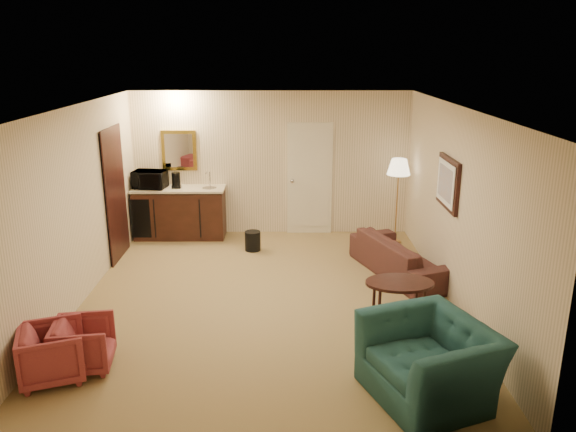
# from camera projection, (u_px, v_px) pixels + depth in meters

# --- Properties ---
(ground) EXTENTS (6.00, 6.00, 0.00)m
(ground) POSITION_uv_depth(u_px,v_px,m) (267.00, 300.00, 7.66)
(ground) COLOR olive
(ground) RESTS_ON ground
(room_walls) EXTENTS (5.02, 6.01, 2.61)m
(room_walls) POSITION_uv_depth(u_px,v_px,m) (260.00, 166.00, 7.91)
(room_walls) COLOR beige
(room_walls) RESTS_ON ground
(wetbar_cabinet) EXTENTS (1.64, 0.58, 0.92)m
(wetbar_cabinet) POSITION_uv_depth(u_px,v_px,m) (180.00, 213.00, 10.13)
(wetbar_cabinet) COLOR #381911
(wetbar_cabinet) RESTS_ON ground
(sofa) EXTENTS (1.22, 2.01, 0.76)m
(sofa) POSITION_uv_depth(u_px,v_px,m) (402.00, 250.00, 8.47)
(sofa) COLOR black
(sofa) RESTS_ON ground
(teal_armchair) EXTENTS (1.16, 1.39, 1.04)m
(teal_armchair) POSITION_uv_depth(u_px,v_px,m) (430.00, 349.00, 5.42)
(teal_armchair) COLOR #1F4D4D
(teal_armchair) RESTS_ON ground
(rose_chair_near) EXTENTS (0.63, 0.66, 0.60)m
(rose_chair_near) POSITION_uv_depth(u_px,v_px,m) (83.00, 342.00, 5.97)
(rose_chair_near) COLOR #963931
(rose_chair_near) RESTS_ON ground
(rose_chair_far) EXTENTS (0.76, 0.78, 0.64)m
(rose_chair_far) POSITION_uv_depth(u_px,v_px,m) (52.00, 351.00, 5.77)
(rose_chair_far) COLOR #963931
(rose_chair_far) RESTS_ON ground
(coffee_table) EXTENTS (0.88, 0.61, 0.50)m
(coffee_table) POSITION_uv_depth(u_px,v_px,m) (399.00, 299.00, 7.11)
(coffee_table) COLOR black
(coffee_table) RESTS_ON ground
(floor_lamp) EXTENTS (0.52, 0.52, 1.51)m
(floor_lamp) POSITION_uv_depth(u_px,v_px,m) (397.00, 201.00, 9.76)
(floor_lamp) COLOR #AF7C3A
(floor_lamp) RESTS_ON ground
(waste_bin) EXTENTS (0.27, 0.27, 0.33)m
(waste_bin) POSITION_uv_depth(u_px,v_px,m) (253.00, 241.00, 9.53)
(waste_bin) COLOR black
(waste_bin) RESTS_ON ground
(microwave) EXTENTS (0.61, 0.39, 0.38)m
(microwave) POSITION_uv_depth(u_px,v_px,m) (150.00, 177.00, 9.93)
(microwave) COLOR black
(microwave) RESTS_ON wetbar_cabinet
(coffee_maker) EXTENTS (0.17, 0.17, 0.28)m
(coffee_maker) POSITION_uv_depth(u_px,v_px,m) (176.00, 180.00, 9.95)
(coffee_maker) COLOR black
(coffee_maker) RESTS_ON wetbar_cabinet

